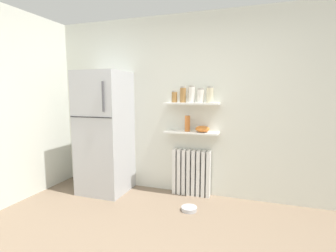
{
  "coord_description": "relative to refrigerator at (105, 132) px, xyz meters",
  "views": [
    {
      "loc": [
        0.8,
        -1.55,
        1.48
      ],
      "look_at": [
        -0.26,
        1.6,
        1.05
      ],
      "focal_mm": 26.89,
      "sensor_mm": 36.0,
      "label": 1
    }
  ],
  "objects": [
    {
      "name": "ground_plane",
      "position": [
        1.29,
        -1.17,
        -0.9
      ],
      "size": [
        7.04,
        7.04,
        0.0
      ],
      "primitive_type": "plane",
      "color": "#7A6651"
    },
    {
      "name": "wall_shelf_lower",
      "position": [
        1.28,
        0.22,
        0.03
      ],
      "size": [
        0.77,
        0.22,
        0.02
      ],
      "primitive_type": "cube",
      "color": "white"
    },
    {
      "name": "back_wall",
      "position": [
        1.29,
        0.38,
        0.4
      ],
      "size": [
        7.04,
        0.1,
        2.6
      ],
      "primitive_type": "cube",
      "color": "silver",
      "rests_on": "ground_plane"
    },
    {
      "name": "refrigerator",
      "position": [
        0.0,
        0.0,
        0.0
      ],
      "size": [
        0.67,
        0.69,
        1.8
      ],
      "color": "#B7BABF",
      "rests_on": "ground_plane"
    },
    {
      "name": "vase",
      "position": [
        1.22,
        0.22,
        0.16
      ],
      "size": [
        0.08,
        0.08,
        0.22
      ],
      "primitive_type": "cylinder",
      "color": "#CC7033",
      "rests_on": "wall_shelf_lower"
    },
    {
      "name": "storage_jar_4",
      "position": [
        1.53,
        0.22,
        0.56
      ],
      "size": [
        0.09,
        0.09,
        0.22
      ],
      "color": "beige",
      "rests_on": "wall_shelf_upper"
    },
    {
      "name": "pet_food_bowl",
      "position": [
        1.37,
        -0.26,
        -0.88
      ],
      "size": [
        0.2,
        0.2,
        0.05
      ],
      "primitive_type": "cylinder",
      "color": "#B7B7BC",
      "rests_on": "ground_plane"
    },
    {
      "name": "storage_jar_0",
      "position": [
        1.03,
        0.22,
        0.54
      ],
      "size": [
        0.08,
        0.08,
        0.16
      ],
      "color": "olive",
      "rests_on": "wall_shelf_upper"
    },
    {
      "name": "wall_shelf_upper",
      "position": [
        1.28,
        0.22,
        0.44
      ],
      "size": [
        0.77,
        0.22,
        0.02
      ],
      "primitive_type": "cube",
      "color": "white"
    },
    {
      "name": "storage_jar_2",
      "position": [
        1.28,
        0.22,
        0.57
      ],
      "size": [
        0.09,
        0.09,
        0.23
      ],
      "color": "silver",
      "rests_on": "wall_shelf_upper"
    },
    {
      "name": "radiator",
      "position": [
        1.28,
        0.25,
        -0.57
      ],
      "size": [
        0.55,
        0.12,
        0.67
      ],
      "color": "white",
      "rests_on": "ground_plane"
    },
    {
      "name": "storage_jar_3",
      "position": [
        1.4,
        0.22,
        0.55
      ],
      "size": [
        0.1,
        0.1,
        0.2
      ],
      "color": "silver",
      "rests_on": "wall_shelf_upper"
    },
    {
      "name": "shelf_bowl",
      "position": [
        1.44,
        0.22,
        0.09
      ],
      "size": [
        0.2,
        0.2,
        0.09
      ],
      "primitive_type": "ellipsoid",
      "color": "orange",
      "rests_on": "wall_shelf_lower"
    },
    {
      "name": "storage_jar_1",
      "position": [
        1.15,
        0.22,
        0.56
      ],
      "size": [
        0.08,
        0.08,
        0.22
      ],
      "color": "olive",
      "rests_on": "wall_shelf_upper"
    }
  ]
}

